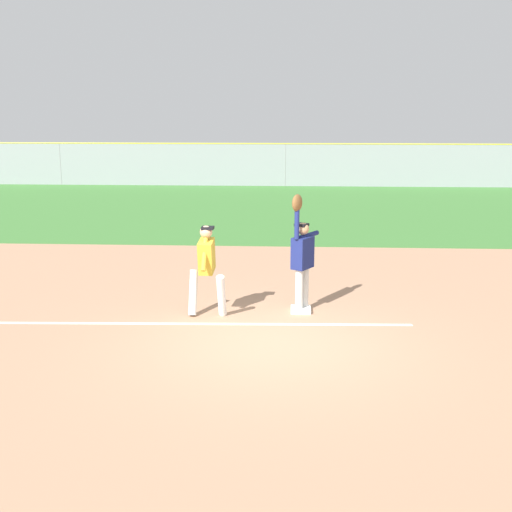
# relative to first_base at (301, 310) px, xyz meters

# --- Properties ---
(ground_plane) EXTENTS (71.72, 71.72, 0.00)m
(ground_plane) POSITION_rel_first_base_xyz_m (-0.48, -1.74, -0.04)
(ground_plane) COLOR tan
(outfield_grass) EXTENTS (45.78, 14.49, 0.01)m
(outfield_grass) POSITION_rel_first_base_xyz_m (-0.48, 13.16, -0.04)
(outfield_grass) COLOR #3D7533
(outfield_grass) RESTS_ON ground_plane
(chalk_foul_line) EXTENTS (12.00, 0.55, 0.01)m
(chalk_foul_line) POSITION_rel_first_base_xyz_m (-4.00, -0.90, -0.04)
(chalk_foul_line) COLOR white
(chalk_foul_line) RESTS_ON ground_plane
(first_base) EXTENTS (0.38, 0.38, 0.08)m
(first_base) POSITION_rel_first_base_xyz_m (0.00, 0.00, 0.00)
(first_base) COLOR white
(first_base) RESTS_ON ground_plane
(fielder) EXTENTS (0.57, 0.81, 2.28)m
(fielder) POSITION_rel_first_base_xyz_m (0.01, 0.03, 1.08)
(fielder) COLOR silver
(fielder) RESTS_ON ground_plane
(runner) EXTENTS (0.72, 0.84, 1.72)m
(runner) POSITION_rel_first_base_xyz_m (-1.75, -0.35, 0.96)
(runner) COLOR white
(runner) RESTS_ON ground_plane
(baseball) EXTENTS (0.07, 0.07, 0.07)m
(baseball) POSITION_rel_first_base_xyz_m (-0.07, -0.04, 1.57)
(baseball) COLOR white
(outfield_fence) EXTENTS (45.86, 0.08, 2.14)m
(outfield_fence) POSITION_rel_first_base_xyz_m (-0.48, 20.40, 1.03)
(outfield_fence) COLOR #93999E
(outfield_fence) RESTS_ON ground_plane
(parked_car_green) EXTENTS (4.50, 2.31, 1.25)m
(parked_car_green) POSITION_rel_first_base_xyz_m (-10.92, 24.17, 0.63)
(parked_car_green) COLOR #1E6B33
(parked_car_green) RESTS_ON ground_plane
(parked_car_black) EXTENTS (4.53, 2.38, 1.25)m
(parked_car_black) POSITION_rel_first_base_xyz_m (-4.33, 24.04, 0.63)
(parked_car_black) COLOR black
(parked_car_black) RESTS_ON ground_plane
(parked_car_white) EXTENTS (4.55, 2.42, 1.25)m
(parked_car_white) POSITION_rel_first_base_xyz_m (0.91, 23.98, 0.63)
(parked_car_white) COLOR white
(parked_car_white) RESTS_ON ground_plane
(parked_car_red) EXTENTS (4.45, 2.21, 1.25)m
(parked_car_red) POSITION_rel_first_base_xyz_m (7.52, 24.02, 0.63)
(parked_car_red) COLOR #B21E1E
(parked_car_red) RESTS_ON ground_plane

